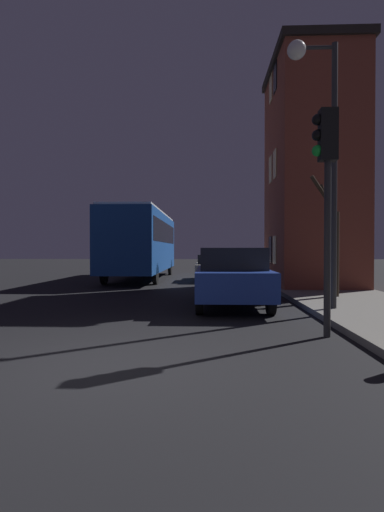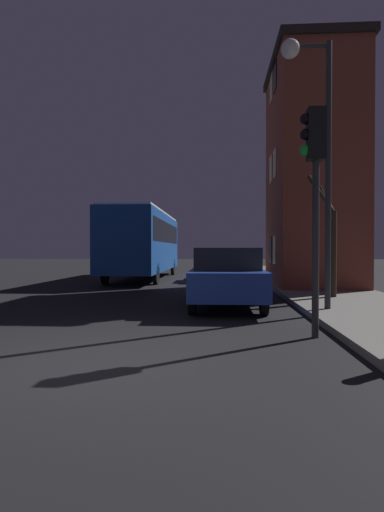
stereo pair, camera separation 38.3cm
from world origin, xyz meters
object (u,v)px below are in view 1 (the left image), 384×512
streetlamp (318,121)px  car_near_lane (231,275)px  car_mid_lane (214,267)px  bare_tree (333,235)px  traffic_light (326,173)px  bus (142,240)px

streetlamp → car_near_lane: streetlamp is taller
car_mid_lane → bare_tree: bearing=-66.2°
traffic_light → car_mid_lane: 13.13m
streetlamp → bus: 13.03m
traffic_light → car_near_lane: traffic_light is taller
bare_tree → car_near_lane: 3.54m
streetlamp → traffic_light: 3.15m
bus → car_near_lane: bearing=-67.8°
car_mid_lane → car_near_lane: bearing=-88.0°
traffic_light → car_near_lane: (-1.42, 3.80, -2.04)m
car_near_lane → car_mid_lane: (-0.31, 9.03, -0.15)m
bus → car_near_lane: size_ratio=2.25×
bare_tree → bus: (-7.20, 8.74, 0.10)m
car_near_lane → bus: bearing=112.2°
bus → streetlamp: bearing=-61.6°
bus → car_near_lane: bus is taller
streetlamp → bare_tree: streetlamp is taller
bare_tree → car_mid_lane: (-3.41, 7.76, -1.29)m
bus → traffic_light: bearing=-68.2°
traffic_light → bare_tree: size_ratio=1.11×
bare_tree → bus: bearing=129.5°
bus → car_near_lane: (4.10, -10.01, -1.24)m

